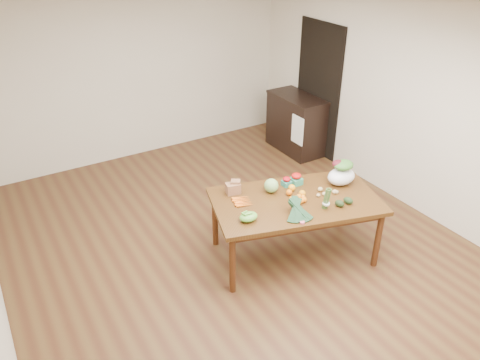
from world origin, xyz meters
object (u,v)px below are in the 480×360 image
cabbage (271,186)px  asparagus_bundle (327,199)px  paper_bag (233,187)px  cabinet (296,123)px  mandarin_cluster (299,198)px  dining_table (294,227)px  kale_bunch (299,211)px  salad_bag (342,173)px

cabbage → asparagus_bundle: size_ratio=0.64×
paper_bag → cabinet: bearing=38.6°
cabinet → mandarin_cluster: 2.90m
dining_table → mandarin_cluster: 0.43m
cabinet → paper_bag: size_ratio=4.92×
paper_bag → cabbage: 0.43m
paper_bag → mandarin_cluster: bearing=-45.3°
kale_bunch → asparagus_bundle: (0.35, -0.01, 0.05)m
cabbage → salad_bag: salad_bag is taller
paper_bag → salad_bag: (1.17, -0.46, 0.06)m
kale_bunch → salad_bag: 0.91m
paper_bag → cabbage: bearing=-27.3°
dining_table → paper_bag: 0.83m
mandarin_cluster → asparagus_bundle: size_ratio=0.72×
kale_bunch → asparagus_bundle: bearing=15.0°
cabbage → kale_bunch: (-0.05, -0.58, 0.00)m
mandarin_cluster → dining_table: bearing=85.6°
paper_bag → asparagus_bundle: (0.68, -0.78, 0.05)m
cabinet → mandarin_cluster: size_ratio=5.67×
cabinet → salad_bag: bearing=-115.5°
dining_table → cabinet: (1.72, 2.26, 0.10)m
cabinet → paper_bag: 2.89m
dining_table → mandarin_cluster: bearing=-78.2°
dining_table → salad_bag: 0.83m
cabinet → mandarin_cluster: (-1.72, -2.31, 0.33)m
paper_bag → cabbage: size_ratio=1.30×
cabbage → salad_bag: 0.84m
mandarin_cluster → kale_bunch: kale_bunch is taller
cabbage → asparagus_bundle: 0.66m
paper_bag → dining_table: bearing=-41.8°
cabbage → asparagus_bundle: asparagus_bundle is taller
asparagus_bundle → salad_bag: bearing=49.5°
cabbage → mandarin_cluster: (0.14, -0.33, -0.03)m
dining_table → cabbage: size_ratio=11.29×
kale_bunch → paper_bag: bearing=129.2°
dining_table → mandarin_cluster: (-0.00, -0.06, 0.42)m
cabinet → kale_bunch: cabinet is taller
kale_bunch → asparagus_bundle: 0.35m
asparagus_bundle → cabinet: bearing=74.9°
asparagus_bundle → cabbage: bearing=133.3°
mandarin_cluster → asparagus_bundle: asparagus_bundle is taller
asparagus_bundle → salad_bag: salad_bag is taller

